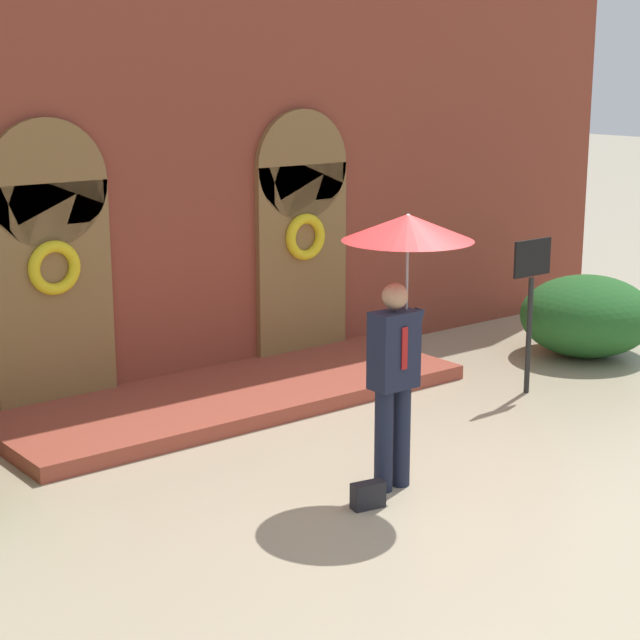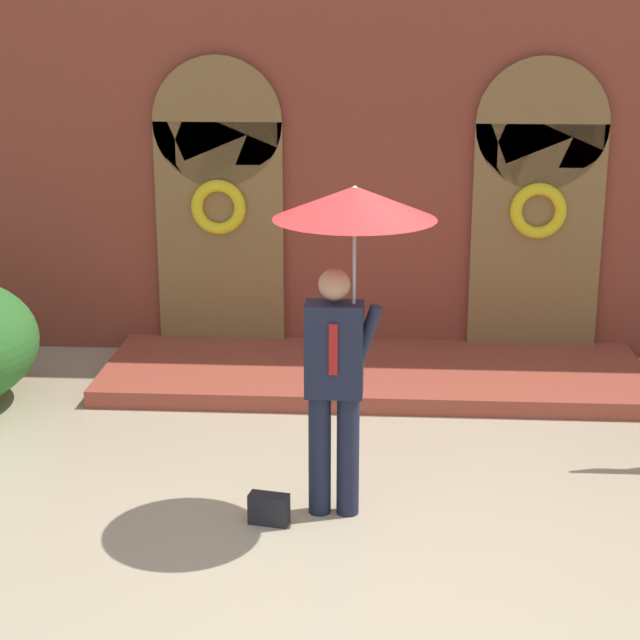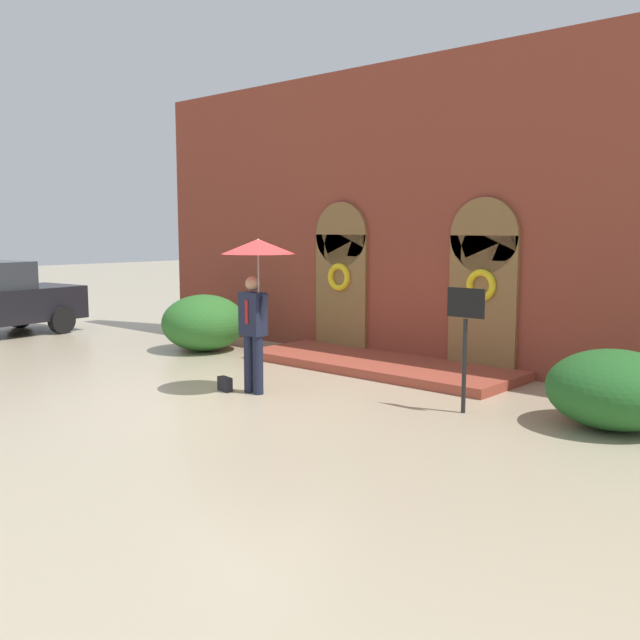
# 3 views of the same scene
# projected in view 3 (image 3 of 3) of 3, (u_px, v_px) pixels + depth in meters

# --- Properties ---
(ground_plane) EXTENTS (80.00, 80.00, 0.00)m
(ground_plane) POSITION_uv_depth(u_px,v_px,m) (254.00, 398.00, 10.63)
(ground_plane) COLOR tan
(building_facade) EXTENTS (14.00, 2.30, 5.60)m
(building_facade) POSITION_uv_depth(u_px,v_px,m) (415.00, 220.00, 13.36)
(building_facade) COLOR brown
(building_facade) RESTS_ON ground
(person_with_umbrella) EXTENTS (1.10, 1.10, 2.36)m
(person_with_umbrella) POSITION_uv_depth(u_px,v_px,m) (257.00, 269.00, 10.65)
(person_with_umbrella) COLOR #191E33
(person_with_umbrella) RESTS_ON ground
(handbag) EXTENTS (0.30, 0.17, 0.22)m
(handbag) POSITION_uv_depth(u_px,v_px,m) (225.00, 384.00, 11.09)
(handbag) COLOR black
(handbag) RESTS_ON ground
(sign_post) EXTENTS (0.56, 0.06, 1.72)m
(sign_post) POSITION_uv_depth(u_px,v_px,m) (465.00, 329.00, 9.64)
(sign_post) COLOR black
(sign_post) RESTS_ON ground
(shrub_left) EXTENTS (1.70, 1.74, 1.17)m
(shrub_left) POSITION_uv_depth(u_px,v_px,m) (204.00, 323.00, 14.75)
(shrub_left) COLOR #2D6B28
(shrub_left) RESTS_ON ground
(shrub_right) EXTENTS (1.69, 1.62, 1.00)m
(shrub_right) POSITION_uv_depth(u_px,v_px,m) (614.00, 389.00, 8.98)
(shrub_right) COLOR #235B23
(shrub_right) RESTS_ON ground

